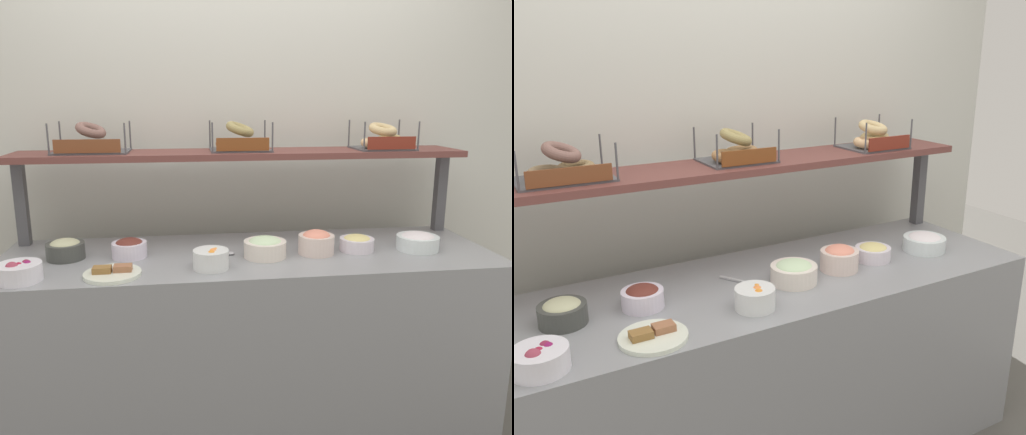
% 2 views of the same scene
% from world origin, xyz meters
% --- Properties ---
extents(ground_plane, '(8.00, 8.00, 0.00)m').
position_xyz_m(ground_plane, '(0.00, 0.00, 0.00)').
color(ground_plane, '#595651').
extents(back_wall, '(3.39, 0.06, 2.40)m').
position_xyz_m(back_wall, '(0.00, 0.55, 1.20)').
color(back_wall, beige).
rests_on(back_wall, ground_plane).
extents(deli_counter, '(2.19, 0.70, 0.85)m').
position_xyz_m(deli_counter, '(0.00, 0.00, 0.42)').
color(deli_counter, gray).
rests_on(deli_counter, ground_plane).
extents(shelf_riser_left, '(0.05, 0.05, 0.40)m').
position_xyz_m(shelf_riser_left, '(-1.03, 0.27, 1.05)').
color(shelf_riser_left, '#4C4C51').
rests_on(shelf_riser_left, deli_counter).
extents(shelf_riser_right, '(0.05, 0.05, 0.40)m').
position_xyz_m(shelf_riser_right, '(1.03, 0.27, 1.05)').
color(shelf_riser_right, '#4C4C51').
rests_on(shelf_riser_right, deli_counter).
extents(upper_shelf, '(2.15, 0.32, 0.03)m').
position_xyz_m(upper_shelf, '(0.00, 0.27, 1.26)').
color(upper_shelf, brown).
rests_on(upper_shelf, shelf_riser_left).
extents(bowl_cream_cheese, '(0.19, 0.19, 0.08)m').
position_xyz_m(bowl_cream_cheese, '(0.77, -0.06, 0.89)').
color(bowl_cream_cheese, white).
rests_on(bowl_cream_cheese, deli_counter).
extents(bowl_egg_salad, '(0.15, 0.15, 0.07)m').
position_xyz_m(bowl_egg_salad, '(0.49, -0.03, 0.89)').
color(bowl_egg_salad, white).
rests_on(bowl_egg_salad, deli_counter).
extents(bowl_scallion_spread, '(0.19, 0.19, 0.09)m').
position_xyz_m(bowl_scallion_spread, '(0.06, -0.07, 0.89)').
color(bowl_scallion_spread, white).
rests_on(bowl_scallion_spread, deli_counter).
extents(bowl_fruit_salad, '(0.15, 0.15, 0.09)m').
position_xyz_m(bowl_fruit_salad, '(-0.18, -0.20, 0.89)').
color(bowl_fruit_salad, white).
rests_on(bowl_fruit_salad, deli_counter).
extents(bowl_tuna_salad, '(0.16, 0.16, 0.09)m').
position_xyz_m(bowl_tuna_salad, '(-0.80, 0.02, 0.89)').
color(bowl_tuna_salad, '#424440').
rests_on(bowl_tuna_salad, deli_counter).
extents(bowl_lox_spread, '(0.16, 0.16, 0.11)m').
position_xyz_m(bowl_lox_spread, '(0.29, -0.05, 0.90)').
color(bowl_lox_spread, silver).
rests_on(bowl_lox_spread, deli_counter).
extents(bowl_beet_salad, '(0.17, 0.17, 0.08)m').
position_xyz_m(bowl_beet_salad, '(-0.91, -0.24, 0.89)').
color(bowl_beet_salad, white).
rests_on(bowl_beet_salad, deli_counter).
extents(bowl_chocolate_spread, '(0.15, 0.15, 0.08)m').
position_xyz_m(bowl_chocolate_spread, '(-0.53, 0.01, 0.89)').
color(bowl_chocolate_spread, white).
rests_on(bowl_chocolate_spread, deli_counter).
extents(serving_plate_white, '(0.22, 0.22, 0.04)m').
position_xyz_m(serving_plate_white, '(-0.57, -0.23, 0.86)').
color(serving_plate_white, white).
rests_on(serving_plate_white, deli_counter).
extents(serving_spoon_near_plate, '(0.11, 0.15, 0.01)m').
position_xyz_m(serving_spoon_near_plate, '(-0.11, 0.01, 0.86)').
color(serving_spoon_near_plate, '#B7B7BC').
rests_on(serving_spoon_near_plate, deli_counter).
extents(bagel_basket_poppy, '(0.34, 0.26, 0.15)m').
position_xyz_m(bagel_basket_poppy, '(-0.70, 0.29, 1.33)').
color(bagel_basket_poppy, '#4C4C51').
rests_on(bagel_basket_poppy, upper_shelf).
extents(bagel_basket_everything, '(0.29, 0.27, 0.15)m').
position_xyz_m(bagel_basket_everything, '(-0.01, 0.28, 1.33)').
color(bagel_basket_everything, '#4C4C51').
rests_on(bagel_basket_everything, upper_shelf).
extents(bagel_basket_plain, '(0.29, 0.26, 0.14)m').
position_xyz_m(bagel_basket_plain, '(0.70, 0.26, 1.33)').
color(bagel_basket_plain, '#4C4C51').
rests_on(bagel_basket_plain, upper_shelf).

